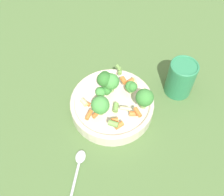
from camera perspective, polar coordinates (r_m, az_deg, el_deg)
The scene contains 5 objects.
ground_plane at distance 0.76m, azimuth -0.00°, elevation -2.50°, with size 3.00×3.00×0.00m, color #4C6B38.
bowl at distance 0.74m, azimuth -0.00°, elevation -1.44°, with size 0.23×0.23×0.05m.
pasta_salad at distance 0.69m, azimuth 0.72°, elevation 1.46°, with size 0.17×0.19×0.08m.
cup at distance 0.78m, azimuth 14.74°, elevation 4.24°, with size 0.08×0.08×0.11m.
spoon at distance 0.68m, azimuth -7.71°, elevation -15.89°, with size 0.15×0.15×0.01m.
Camera 1 is at (-0.33, 0.24, 0.64)m, focal length 42.00 mm.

